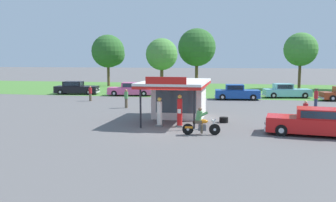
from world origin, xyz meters
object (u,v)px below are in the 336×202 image
at_px(bystander_leaning_by_kiosk, 90,93).
at_px(bystander_chatting_near_pumps, 305,111).
at_px(parked_car_back_row_centre_left, 76,88).
at_px(parked_car_back_row_far_right, 237,93).
at_px(parked_car_back_row_right, 131,90).
at_px(parked_car_second_row_spare, 286,91).
at_px(featured_classic_sedan, 316,123).
at_px(parked_car_back_row_left, 181,89).
at_px(motorcycle_with_rider, 201,123).
at_px(gas_pump_nearside, 159,113).
at_px(bystander_admiring_sedan, 316,98).
at_px(gas_pump_offside, 180,112).
at_px(spare_tire_stack, 224,120).
at_px(bystander_strolling_foreground, 126,98).

height_order(bystander_leaning_by_kiosk, bystander_chatting_near_pumps, bystander_leaning_by_kiosk).
bearing_deg(bystander_leaning_by_kiosk, parked_car_back_row_centre_left, 126.17).
relative_size(parked_car_back_row_far_right, parked_car_back_row_right, 0.91).
bearing_deg(bystander_chatting_near_pumps, parked_car_second_row_spare, 87.49).
distance_m(parked_car_back_row_far_right, parked_car_back_row_right, 12.44).
xyz_separation_m(featured_classic_sedan, parked_car_back_row_left, (-11.33, 21.83, -0.02)).
relative_size(motorcycle_with_rider, parked_car_back_row_left, 0.40).
xyz_separation_m(parked_car_second_row_spare, bystander_chatting_near_pumps, (-0.70, -16.02, 0.08)).
height_order(gas_pump_nearside, bystander_admiring_sedan, gas_pump_nearside).
relative_size(motorcycle_with_rider, parked_car_back_row_centre_left, 0.39).
relative_size(parked_car_back_row_far_right, parked_car_back_row_centre_left, 0.90).
height_order(motorcycle_with_rider, parked_car_back_row_centre_left, motorcycle_with_rider).
height_order(parked_car_back_row_centre_left, bystander_admiring_sedan, bystander_admiring_sedan).
bearing_deg(gas_pump_offside, spare_tire_stack, 37.98).
relative_size(featured_classic_sedan, parked_car_back_row_centre_left, 1.02).
distance_m(motorcycle_with_rider, parked_car_back_row_right, 22.72).
distance_m(parked_car_back_row_left, bystander_admiring_sedan, 17.11).
bearing_deg(gas_pump_nearside, featured_classic_sedan, -5.96).
height_order(featured_classic_sedan, spare_tire_stack, featured_classic_sedan).
relative_size(featured_classic_sedan, bystander_leaning_by_kiosk, 3.65).
height_order(motorcycle_with_rider, parked_car_back_row_far_right, parked_car_back_row_far_right).
relative_size(parked_car_back_row_centre_left, bystander_strolling_foreground, 3.35).
xyz_separation_m(gas_pump_nearside, parked_car_back_row_right, (-7.58, 18.02, -0.14)).
height_order(motorcycle_with_rider, spare_tire_stack, motorcycle_with_rider).
distance_m(gas_pump_offside, bystander_leaning_by_kiosk, 16.49).
xyz_separation_m(gas_pump_nearside, bystander_chatting_near_pumps, (9.43, 3.22, -0.07)).
distance_m(parked_car_back_row_right, spare_tire_stack, 19.70).
relative_size(gas_pump_offside, parked_car_back_row_centre_left, 0.37).
relative_size(bystander_strolling_foreground, spare_tire_stack, 2.76).
xyz_separation_m(parked_car_back_row_right, bystander_leaning_by_kiosk, (-2.42, -6.03, 0.10)).
bearing_deg(bystander_strolling_foreground, bystander_chatting_near_pumps, -17.61).
bearing_deg(bystander_leaning_by_kiosk, parked_car_back_row_left, 48.10).
relative_size(motorcycle_with_rider, parked_car_second_row_spare, 0.40).
relative_size(gas_pump_offside, bystander_leaning_by_kiosk, 1.33).
height_order(parked_car_back_row_far_right, parked_car_back_row_centre_left, parked_car_back_row_far_right).
distance_m(parked_car_second_row_spare, bystander_admiring_sedan, 8.91).
bearing_deg(parked_car_second_row_spare, bystander_chatting_near_pumps, -92.51).
distance_m(gas_pump_offside, parked_car_back_row_far_right, 16.68).
xyz_separation_m(bystander_chatting_near_pumps, spare_tire_stack, (-5.42, -1.12, -0.60)).
bearing_deg(bystander_strolling_foreground, parked_car_back_row_right, 105.35).
bearing_deg(featured_classic_sedan, parked_car_second_row_spare, 87.60).
distance_m(gas_pump_offside, bystander_strolling_foreground, 9.82).
relative_size(gas_pump_nearside, featured_classic_sedan, 0.33).
height_order(parked_car_back_row_left, bystander_admiring_sedan, bystander_admiring_sedan).
distance_m(parked_car_second_row_spare, bystander_leaning_by_kiosk, 21.40).
distance_m(gas_pump_nearside, bystander_admiring_sedan, 15.54).
relative_size(parked_car_back_row_left, bystander_admiring_sedan, 3.00).
distance_m(motorcycle_with_rider, bystander_strolling_foreground, 12.48).
xyz_separation_m(parked_car_back_row_centre_left, spare_tire_stack, (18.66, -16.24, -0.54)).
distance_m(bystander_chatting_near_pumps, spare_tire_stack, 5.57).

